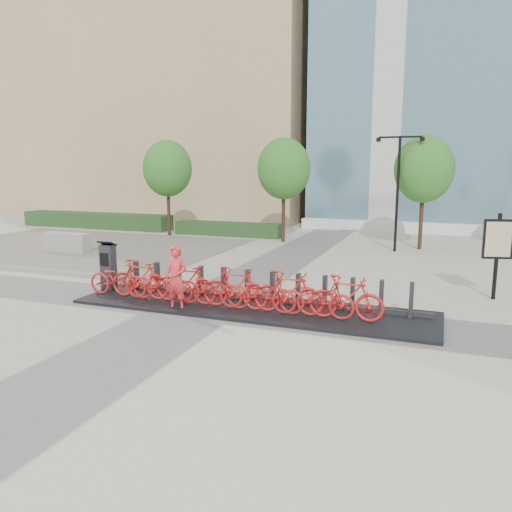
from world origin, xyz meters
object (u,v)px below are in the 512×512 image
(worker_red, at_px, (176,278))
(bike_0, at_px, (118,279))
(kiosk, at_px, (108,266))
(jersey_barrier, at_px, (67,243))
(map_sign, at_px, (498,243))

(worker_red, bearing_deg, bike_0, 168.54)
(bike_0, xyz_separation_m, kiosk, (-0.69, 0.50, 0.22))
(kiosk, xyz_separation_m, jersey_barrier, (-6.18, 5.27, -0.37))
(bike_0, distance_m, jersey_barrier, 8.98)
(bike_0, relative_size, kiosk, 1.26)
(bike_0, bearing_deg, kiosk, 54.30)
(bike_0, distance_m, kiosk, 0.88)
(bike_0, distance_m, map_sign, 10.71)
(jersey_barrier, height_order, map_sign, map_sign)
(jersey_barrier, bearing_deg, map_sign, -6.53)
(worker_red, xyz_separation_m, map_sign, (7.85, 4.16, 0.75))
(kiosk, height_order, worker_red, worker_red)
(kiosk, xyz_separation_m, map_sign, (10.69, 3.20, 0.82))
(jersey_barrier, relative_size, map_sign, 0.89)
(bike_0, xyz_separation_m, jersey_barrier, (-6.88, 5.77, -0.15))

